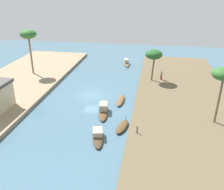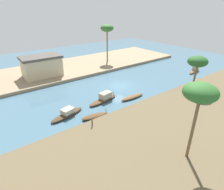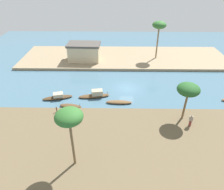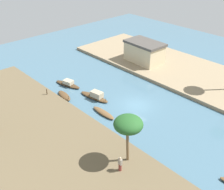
{
  "view_description": "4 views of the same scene",
  "coord_description": "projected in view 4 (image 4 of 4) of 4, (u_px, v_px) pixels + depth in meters",
  "views": [
    {
      "loc": [
        -35.11,
        -9.47,
        16.16
      ],
      "look_at": [
        -0.25,
        -3.36,
        0.42
      ],
      "focal_mm": 40.14,
      "sensor_mm": 36.0,
      "label": 1
    },
    {
      "loc": [
        -19.93,
        -23.97,
        12.91
      ],
      "look_at": [
        -4.15,
        -3.35,
        0.71
      ],
      "focal_mm": 31.31,
      "sensor_mm": 36.0,
      "label": 2
    },
    {
      "loc": [
        -2.18,
        -32.79,
        18.69
      ],
      "look_at": [
        -2.63,
        -3.93,
        0.94
      ],
      "focal_mm": 33.92,
      "sensor_mm": 36.0,
      "label": 3
    },
    {
      "loc": [
        22.07,
        -25.27,
        21.07
      ],
      "look_at": [
        -3.05,
        -1.89,
        1.15
      ],
      "focal_mm": 44.39,
      "sensor_mm": 36.0,
      "label": 4
    }
  ],
  "objects": [
    {
      "name": "riverside_building",
      "position": [
        144.0,
        52.0,
        50.86
      ],
      "size": [
        7.2,
        4.64,
        3.77
      ],
      "rotation": [
        0.0,
        0.0,
        -0.04
      ],
      "color": "beige",
      "rests_on": "riverbank_right"
    },
    {
      "name": "river_water",
      "position": [
        136.0,
        105.0,
        39.44
      ],
      "size": [
        75.15,
        75.15,
        0.0
      ],
      "primitive_type": "plane",
      "color": "#476B7F",
      "rests_on": "ground"
    },
    {
      "name": "mooring_post",
      "position": [
        47.0,
        92.0,
        40.88
      ],
      "size": [
        0.14,
        0.14,
        0.88
      ],
      "primitive_type": "cylinder",
      "color": "#4C3823",
      "rests_on": "riverbank_left"
    },
    {
      "name": "riverbank_left",
      "position": [
        51.0,
        149.0,
        31.03
      ],
      "size": [
        47.09,
        13.99,
        0.53
      ],
      "primitive_type": "cube",
      "color": "brown",
      "rests_on": "ground"
    },
    {
      "name": "person_on_near_bank",
      "position": [
        120.0,
        164.0,
        27.44
      ],
      "size": [
        0.49,
        0.37,
        1.74
      ],
      "rotation": [
        0.0,
        0.0,
        3.0
      ],
      "color": "brown",
      "rests_on": "riverbank_left"
    },
    {
      "name": "sampan_near_left_bank",
      "position": [
        68.0,
        84.0,
        44.38
      ],
      "size": [
        4.95,
        2.34,
        1.01
      ],
      "rotation": [
        0.0,
        0.0,
        0.24
      ],
      "color": "#47331E",
      "rests_on": "river_water"
    },
    {
      "name": "sampan_midstream",
      "position": [
        103.0,
        113.0,
        37.4
      ],
      "size": [
        4.13,
        1.08,
        0.43
      ],
      "rotation": [
        0.0,
        0.0,
        -0.02
      ],
      "color": "brown",
      "rests_on": "river_water"
    },
    {
      "name": "sampan_open_hull",
      "position": [
        64.0,
        96.0,
        41.37
      ],
      "size": [
        3.6,
        1.73,
        0.91
      ],
      "rotation": [
        0.0,
        0.0,
        -0.18
      ],
      "color": "brown",
      "rests_on": "river_water"
    },
    {
      "name": "sampan_upstream_small",
      "position": [
        95.0,
        96.0,
        40.84
      ],
      "size": [
        5.22,
        2.05,
        1.26
      ],
      "rotation": [
        0.0,
        0.0,
        0.16
      ],
      "color": "brown",
      "rests_on": "river_water"
    },
    {
      "name": "palm_tree_left_far",
      "position": [
        128.0,
        125.0,
        26.82
      ],
      "size": [
        2.94,
        2.94,
        5.45
      ],
      "color": "brown",
      "rests_on": "riverbank_left"
    },
    {
      "name": "riverbank_right",
      "position": [
        192.0,
        74.0,
        47.58
      ],
      "size": [
        47.09,
        13.99,
        0.53
      ],
      "primitive_type": "cube",
      "color": "#937F60",
      "rests_on": "ground"
    }
  ]
}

